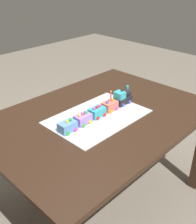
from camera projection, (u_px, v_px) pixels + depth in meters
The scene contains 9 objects.
ground_plane at pixel (99, 200), 2.06m from camera, with size 8.00×8.00×0.00m, color gray.
dining_table at pixel (99, 129), 1.76m from camera, with size 1.40×1.00×0.74m.
cake_board at pixel (98, 117), 1.68m from camera, with size 0.60×0.40×0.00m, color silver.
cake_locomotive at pixel (123, 97), 1.81m from camera, with size 0.14×0.08×0.12m.
cake_car_caboose_coral at pixel (110, 106), 1.74m from camera, with size 0.10×0.08×0.07m.
cake_car_hopper_turquoise at pixel (97, 112), 1.66m from camera, with size 0.10×0.08×0.07m.
cake_car_tanker_lavender at pixel (83, 119), 1.59m from camera, with size 0.10×0.08×0.07m.
cake_car_flatbed_sky_blue at pixel (68, 127), 1.52m from camera, with size 0.10×0.08×0.07m.
birthday_candle at pixel (111, 95), 1.71m from camera, with size 0.01×0.01×0.07m.
Camera 1 is at (1.08, 1.03, 1.57)m, focal length 43.61 mm.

